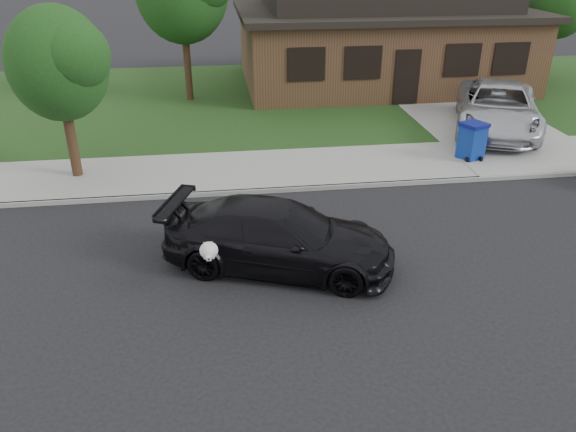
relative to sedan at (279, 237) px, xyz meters
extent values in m
plane|color=black|center=(2.40, 0.24, -0.69)|extent=(120.00, 120.00, 0.00)
cube|color=gray|center=(2.40, 5.24, -0.63)|extent=(60.00, 3.00, 0.12)
cube|color=gray|center=(2.40, 3.74, -0.63)|extent=(60.00, 0.12, 0.12)
cube|color=#193814|center=(2.40, 13.24, -0.62)|extent=(60.00, 13.00, 0.13)
cube|color=gray|center=(8.40, 10.24, -0.62)|extent=(4.50, 13.00, 0.14)
imported|color=black|center=(0.01, 0.00, 0.00)|extent=(5.12, 3.40, 1.38)
ellipsoid|color=white|center=(-1.41, -0.85, 0.28)|extent=(0.34, 0.40, 0.30)
sphere|color=white|center=(-1.41, -1.08, 0.38)|extent=(0.26, 0.26, 0.26)
cube|color=white|center=(-1.41, -1.20, 0.33)|extent=(0.09, 0.12, 0.08)
sphere|color=black|center=(-1.41, -1.26, 0.33)|extent=(0.04, 0.04, 0.04)
cone|color=white|center=(-1.48, -1.03, 0.51)|extent=(0.11, 0.11, 0.14)
cone|color=white|center=(-1.34, -1.03, 0.51)|extent=(0.11, 0.11, 0.14)
imported|color=silver|center=(8.46, 7.65, 0.24)|extent=(4.63, 6.25, 1.58)
cube|color=navy|center=(6.47, 5.18, -0.07)|extent=(0.81, 0.81, 1.00)
cube|color=#081064|center=(6.47, 5.18, 0.49)|extent=(0.88, 0.88, 0.11)
cylinder|color=black|center=(6.25, 4.88, -0.49)|extent=(0.12, 0.16, 0.16)
cylinder|color=black|center=(6.70, 4.88, -0.49)|extent=(0.12, 0.16, 0.16)
cube|color=#422B1C|center=(6.40, 15.24, 0.94)|extent=(12.00, 8.00, 3.00)
cube|color=black|center=(6.40, 15.24, 2.57)|extent=(12.60, 8.60, 0.25)
cube|color=black|center=(6.40, 11.21, 0.54)|extent=(1.00, 0.06, 2.10)
cube|color=black|center=(2.40, 11.21, 1.14)|extent=(1.30, 0.05, 1.10)
cube|color=black|center=(4.60, 11.21, 1.14)|extent=(1.30, 0.05, 1.10)
cube|color=black|center=(8.60, 11.21, 1.14)|extent=(1.30, 0.05, 1.10)
cube|color=black|center=(10.60, 11.21, 1.14)|extent=(1.30, 0.05, 1.10)
cylinder|color=#332114|center=(-2.10, 13.24, 0.68)|extent=(0.28, 0.28, 2.48)
cylinder|color=#332114|center=(14.40, 14.74, 0.45)|extent=(0.28, 0.28, 2.03)
cylinder|color=#332114|center=(-5.10, 5.44, 0.33)|extent=(0.28, 0.28, 1.80)
ellipsoid|color=#143811|center=(-5.10, 5.44, 2.53)|extent=(2.60, 2.60, 2.99)
sphere|color=#26591E|center=(-4.58, 5.05, 2.79)|extent=(1.82, 1.82, 1.82)
camera|label=1|loc=(-1.16, -9.99, 5.54)|focal=35.00mm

